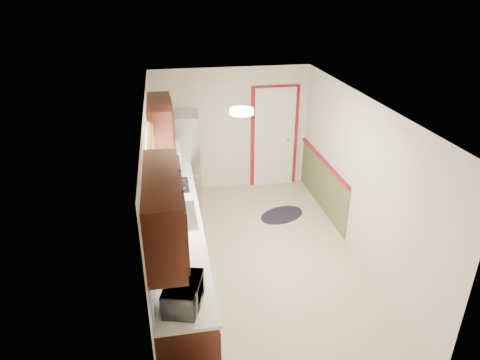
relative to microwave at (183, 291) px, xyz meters
name	(u,v)px	position (x,y,z in m)	size (l,w,h in m)	color
room_shell	(260,186)	(1.20, 1.95, 0.09)	(3.20, 5.20, 2.52)	#C2B289
kitchen_run	(174,229)	(-0.04, 1.66, -0.30)	(0.63, 4.00, 2.20)	#35140C
back_wall_trim	(284,147)	(2.19, 4.16, -0.22)	(1.12, 2.30, 2.08)	maroon
ceiling_fixture	(242,111)	(0.90, 1.75, 1.25)	(0.30, 0.30, 0.06)	#FFD88C
microwave	(183,291)	(0.00, 0.00, 0.00)	(0.49, 0.27, 0.33)	white
refrigerator	(181,159)	(0.18, 4.00, -0.25)	(0.77, 0.75, 1.71)	#B7B7BC
rug	(282,215)	(1.89, 3.10, -1.10)	(0.85, 0.55, 0.01)	black
cooktop	(174,186)	(0.01, 2.70, -0.16)	(0.45, 0.54, 0.02)	black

